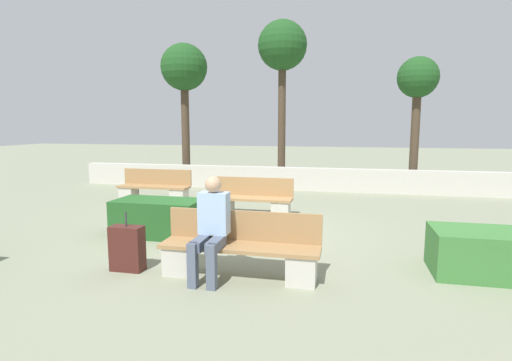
% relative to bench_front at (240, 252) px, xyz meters
% --- Properties ---
extents(ground_plane, '(60.00, 60.00, 0.00)m').
position_rel_bench_front_xyz_m(ground_plane, '(-0.52, 2.06, -0.32)').
color(ground_plane, gray).
extents(perimeter_wall, '(13.25, 0.30, 0.68)m').
position_rel_bench_front_xyz_m(perimeter_wall, '(-0.52, 7.14, 0.02)').
color(perimeter_wall, beige).
rests_on(perimeter_wall, ground_plane).
extents(bench_front, '(2.07, 0.49, 0.83)m').
position_rel_bench_front_xyz_m(bench_front, '(0.00, 0.00, 0.00)').
color(bench_front, '#A37A4C').
rests_on(bench_front, ground_plane).
extents(bench_left_side, '(1.70, 0.48, 0.83)m').
position_rel_bench_front_xyz_m(bench_left_side, '(-0.62, 3.34, -0.01)').
color(bench_left_side, '#A37A4C').
rests_on(bench_left_side, ground_plane).
extents(bench_right_side, '(1.85, 0.49, 0.83)m').
position_rel_bench_front_xyz_m(bench_right_side, '(-3.43, 4.40, -0.01)').
color(bench_right_side, '#A37A4C').
rests_on(bench_right_side, ground_plane).
extents(person_seated_man, '(0.38, 0.64, 1.31)m').
position_rel_bench_front_xyz_m(person_seated_man, '(-0.34, -0.14, 0.39)').
color(person_seated_man, '#515B70').
rests_on(person_seated_man, ground_plane).
extents(hedge_block_near_left, '(1.21, 0.84, 0.60)m').
position_rel_bench_front_xyz_m(hedge_block_near_left, '(3.05, 0.73, -0.03)').
color(hedge_block_near_left, '#3D7A38').
rests_on(hedge_block_near_left, ground_plane).
extents(hedge_block_mid_left, '(1.52, 0.78, 0.64)m').
position_rel_bench_front_xyz_m(hedge_block_mid_left, '(-1.93, 1.57, -0.00)').
color(hedge_block_mid_left, '#235623').
rests_on(hedge_block_mid_left, ground_plane).
extents(suitcase, '(0.44, 0.22, 0.81)m').
position_rel_bench_front_xyz_m(suitcase, '(-1.54, -0.13, -0.02)').
color(suitcase, '#471E19').
rests_on(suitcase, ground_plane).
extents(tree_leftmost, '(1.57, 1.57, 4.69)m').
position_rel_bench_front_xyz_m(tree_leftmost, '(-4.12, 8.19, 3.44)').
color(tree_leftmost, '#473828').
rests_on(tree_leftmost, ground_plane).
extents(tree_center_left, '(1.63, 1.63, 5.38)m').
position_rel_bench_front_xyz_m(tree_center_left, '(-0.85, 8.70, 4.10)').
color(tree_center_left, '#473828').
rests_on(tree_center_left, ground_plane).
extents(tree_center_right, '(1.22, 1.22, 3.99)m').
position_rel_bench_front_xyz_m(tree_center_right, '(3.36, 8.26, 2.87)').
color(tree_center_right, '#473828').
rests_on(tree_center_right, ground_plane).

